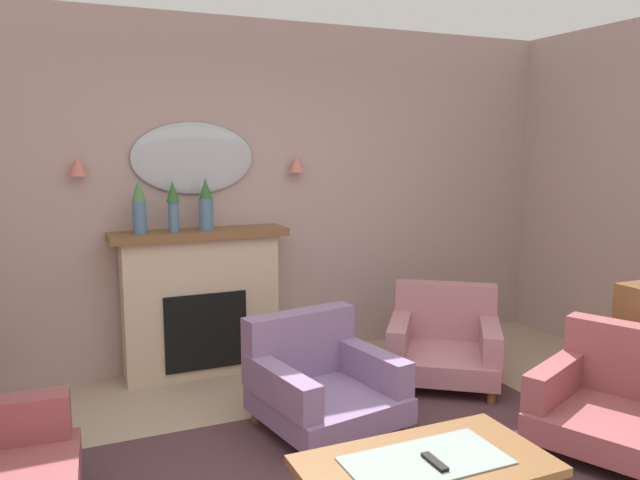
{
  "coord_description": "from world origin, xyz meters",
  "views": [
    {
      "loc": [
        -1.49,
        -2.36,
        1.81
      ],
      "look_at": [
        0.14,
        1.36,
        1.19
      ],
      "focal_mm": 34.85,
      "sensor_mm": 36.0,
      "label": 1
    }
  ],
  "objects_px": {
    "wall_sconce_left": "(78,166)",
    "armchair_in_corner": "(444,341)",
    "wall_mirror": "(193,158)",
    "armchair_by_coffee_table": "(618,399)",
    "mantel_vase_right": "(139,207)",
    "fireplace": "(202,304)",
    "armchair_near_fireplace": "(320,380)",
    "wall_sconce_right": "(297,164)",
    "mantel_vase_centre": "(206,206)",
    "mantel_vase_left": "(173,204)",
    "tv_remote": "(435,463)",
    "coffee_table": "(425,473)"
  },
  "relations": [
    {
      "from": "wall_sconce_right",
      "to": "armchair_near_fireplace",
      "type": "bearing_deg",
      "value": -105.51
    },
    {
      "from": "fireplace",
      "to": "armchair_by_coffee_table",
      "type": "bearing_deg",
      "value": -48.18
    },
    {
      "from": "mantel_vase_right",
      "to": "armchair_near_fireplace",
      "type": "distance_m",
      "value": 1.86
    },
    {
      "from": "coffee_table",
      "to": "armchair_near_fireplace",
      "type": "xyz_separation_m",
      "value": [
        0.09,
        1.37,
        -0.08
      ]
    },
    {
      "from": "wall_sconce_left",
      "to": "mantel_vase_left",
      "type": "bearing_deg",
      "value": -10.46
    },
    {
      "from": "wall_sconce_left",
      "to": "armchair_by_coffee_table",
      "type": "relative_size",
      "value": 0.13
    },
    {
      "from": "mantel_vase_left",
      "to": "wall_sconce_right",
      "type": "relative_size",
      "value": 2.77
    },
    {
      "from": "wall_sconce_left",
      "to": "armchair_in_corner",
      "type": "bearing_deg",
      "value": -20.58
    },
    {
      "from": "wall_sconce_right",
      "to": "mantel_vase_centre",
      "type": "bearing_deg",
      "value": -171.47
    },
    {
      "from": "mantel_vase_right",
      "to": "wall_mirror",
      "type": "bearing_deg",
      "value": 20.7
    },
    {
      "from": "fireplace",
      "to": "armchair_near_fireplace",
      "type": "distance_m",
      "value": 1.36
    },
    {
      "from": "fireplace",
      "to": "mantel_vase_centre",
      "type": "xyz_separation_m",
      "value": [
        0.05,
        -0.03,
        0.78
      ]
    },
    {
      "from": "coffee_table",
      "to": "tv_remote",
      "type": "height_order",
      "value": "tv_remote"
    },
    {
      "from": "wall_sconce_right",
      "to": "coffee_table",
      "type": "height_order",
      "value": "wall_sconce_right"
    },
    {
      "from": "wall_mirror",
      "to": "armchair_in_corner",
      "type": "xyz_separation_m",
      "value": [
        1.7,
        -1.01,
        -1.4
      ]
    },
    {
      "from": "fireplace",
      "to": "mantel_vase_left",
      "type": "bearing_deg",
      "value": -171.94
    },
    {
      "from": "coffee_table",
      "to": "tv_remote",
      "type": "distance_m",
      "value": 0.08
    },
    {
      "from": "mantel_vase_right",
      "to": "mantel_vase_left",
      "type": "xyz_separation_m",
      "value": [
        0.25,
        -0.0,
        0.01
      ]
    },
    {
      "from": "fireplace",
      "to": "mantel_vase_right",
      "type": "relative_size",
      "value": 3.34
    },
    {
      "from": "tv_remote",
      "to": "coffee_table",
      "type": "bearing_deg",
      "value": 111.24
    },
    {
      "from": "fireplace",
      "to": "armchair_in_corner",
      "type": "relative_size",
      "value": 1.2
    },
    {
      "from": "mantel_vase_right",
      "to": "wall_mirror",
      "type": "height_order",
      "value": "wall_mirror"
    },
    {
      "from": "coffee_table",
      "to": "armchair_in_corner",
      "type": "height_order",
      "value": "armchair_in_corner"
    },
    {
      "from": "wall_sconce_left",
      "to": "armchair_near_fireplace",
      "type": "relative_size",
      "value": 0.15
    },
    {
      "from": "mantel_vase_left",
      "to": "tv_remote",
      "type": "height_order",
      "value": "mantel_vase_left"
    },
    {
      "from": "mantel_vase_left",
      "to": "armchair_in_corner",
      "type": "height_order",
      "value": "mantel_vase_left"
    },
    {
      "from": "coffee_table",
      "to": "wall_sconce_right",
      "type": "bearing_deg",
      "value": 80.36
    },
    {
      "from": "mantel_vase_centre",
      "to": "tv_remote",
      "type": "relative_size",
      "value": 2.52
    },
    {
      "from": "mantel_vase_centre",
      "to": "armchair_near_fireplace",
      "type": "bearing_deg",
      "value": -70.45
    },
    {
      "from": "wall_sconce_right",
      "to": "coffee_table",
      "type": "xyz_separation_m",
      "value": [
        -0.46,
        -2.7,
        -1.28
      ]
    },
    {
      "from": "mantel_vase_centre",
      "to": "armchair_in_corner",
      "type": "height_order",
      "value": "mantel_vase_centre"
    },
    {
      "from": "mantel_vase_left",
      "to": "armchair_in_corner",
      "type": "relative_size",
      "value": 0.34
    },
    {
      "from": "wall_sconce_left",
      "to": "armchair_near_fireplace",
      "type": "xyz_separation_m",
      "value": [
        1.33,
        -1.33,
        -1.35
      ]
    },
    {
      "from": "fireplace",
      "to": "armchair_by_coffee_table",
      "type": "distance_m",
      "value": 3.01
    },
    {
      "from": "wall_mirror",
      "to": "armchair_by_coffee_table",
      "type": "distance_m",
      "value": 3.41
    },
    {
      "from": "fireplace",
      "to": "wall_sconce_right",
      "type": "bearing_deg",
      "value": 6.16
    },
    {
      "from": "mantel_vase_right",
      "to": "wall_sconce_right",
      "type": "distance_m",
      "value": 1.34
    },
    {
      "from": "tv_remote",
      "to": "armchair_in_corner",
      "type": "xyz_separation_m",
      "value": [
        1.29,
        1.79,
        -0.15
      ]
    },
    {
      "from": "wall_sconce_left",
      "to": "armchair_in_corner",
      "type": "relative_size",
      "value": 0.12
    },
    {
      "from": "wall_mirror",
      "to": "wall_sconce_right",
      "type": "relative_size",
      "value": 6.86
    },
    {
      "from": "wall_sconce_left",
      "to": "armchair_in_corner",
      "type": "xyz_separation_m",
      "value": [
        2.55,
        -0.96,
        -1.35
      ]
    },
    {
      "from": "fireplace",
      "to": "armchair_near_fireplace",
      "type": "height_order",
      "value": "fireplace"
    },
    {
      "from": "wall_mirror",
      "to": "tv_remote",
      "type": "relative_size",
      "value": 6.0
    },
    {
      "from": "mantel_vase_left",
      "to": "wall_sconce_left",
      "type": "relative_size",
      "value": 2.77
    },
    {
      "from": "wall_mirror",
      "to": "armchair_by_coffee_table",
      "type": "relative_size",
      "value": 0.89
    },
    {
      "from": "tv_remote",
      "to": "armchair_in_corner",
      "type": "relative_size",
      "value": 0.14
    },
    {
      "from": "wall_mirror",
      "to": "coffee_table",
      "type": "distance_m",
      "value": 3.08
    },
    {
      "from": "mantel_vase_centre",
      "to": "fireplace",
      "type": "bearing_deg",
      "value": 150.47
    },
    {
      "from": "armchair_by_coffee_table",
      "to": "mantel_vase_right",
      "type": "bearing_deg",
      "value": 137.99
    },
    {
      "from": "fireplace",
      "to": "armchair_by_coffee_table",
      "type": "xyz_separation_m",
      "value": [
        2.0,
        -2.23,
        -0.27
      ]
    }
  ]
}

